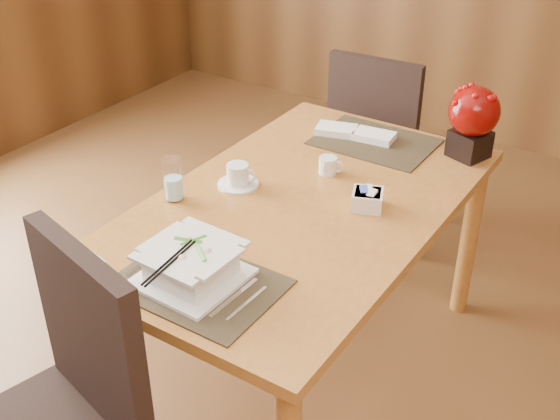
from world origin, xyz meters
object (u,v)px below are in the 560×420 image
Objects in this scene: soup_setting at (191,265)px; creamer_jug at (328,165)px; dining_table at (301,226)px; near_chair at (58,411)px; water_glass at (173,179)px; far_chair at (380,138)px; berry_decor at (473,118)px; sugar_caddy at (367,200)px; coffee_cup at (238,177)px; bread_plate at (74,263)px.

soup_setting is 3.29× the size of creamer_jug.
near_chair is (-0.12, -0.99, -0.08)m from dining_table.
far_chair reaches higher than water_glass.
far_chair is (-0.53, 0.38, -0.37)m from berry_decor.
far_chair reaches higher than sugar_caddy.
far_chair is at bearing 97.80° from soup_setting.
far_chair is (0.06, 1.04, -0.25)m from coffee_cup.
dining_table is 0.77m from berry_decor.
coffee_cup reaches higher than sugar_caddy.
water_glass is at bearing -130.11° from berry_decor.
near_chair is (0.12, -0.96, -0.21)m from coffee_cup.
coffee_cup reaches higher than bread_plate.
water_glass reaches higher than dining_table.
dining_table is at bearing -92.33° from creamer_jug.
water_glass is 0.85m from near_chair.
dining_table is 1.56× the size of far_chair.
water_glass reaches higher than soup_setting.
sugar_caddy is 0.74× the size of bread_plate.
near_chair is 1.06× the size of far_chair.
creamer_jug is at bearing 52.70° from water_glass.
water_glass is (-0.34, 0.33, 0.02)m from soup_setting.
coffee_cup is at bearing 57.20° from water_glass.
berry_decor is (0.35, 0.63, 0.25)m from dining_table.
soup_setting is at bearing 91.89° from near_chair.
far_chair is at bearing 83.74° from bread_plate.
near_chair is (0.25, -0.77, -0.25)m from water_glass.
berry_decor is (0.15, 0.55, 0.13)m from sugar_caddy.
near_chair reaches higher than coffee_cup.
coffee_cup is at bearing 111.29° from near_chair.
dining_table is 5.35× the size of soup_setting.
creamer_jug is at bearing 98.22° from far_chair.
water_glass is 1.12m from berry_decor.
water_glass is 1.28m from far_chair.
sugar_caddy is 1.03m from far_chair.
soup_setting reaches higher than coffee_cup.
far_chair is at bearing 105.87° from near_chair.
sugar_caddy is (0.23, 0.63, -0.02)m from soup_setting.
soup_setting is at bearing -99.50° from creamer_jug.
creamer_jug is 0.86× the size of sugar_caddy.
soup_setting is 2.08× the size of bread_plate.
berry_decor reaches higher than near_chair.
creamer_jug reaches higher than dining_table.
near_chair is at bearing -97.12° from dining_table.
sugar_caddy is 0.36× the size of berry_decor.
berry_decor reaches higher than sugar_caddy.
coffee_cup is at bearing -165.81° from sugar_caddy.
coffee_cup is 0.14× the size of near_chair.
berry_decor is 0.75m from far_chair.
near_chair is at bearing -104.07° from creamer_jug.
bread_plate is (-0.34, -0.13, -0.05)m from soup_setting.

